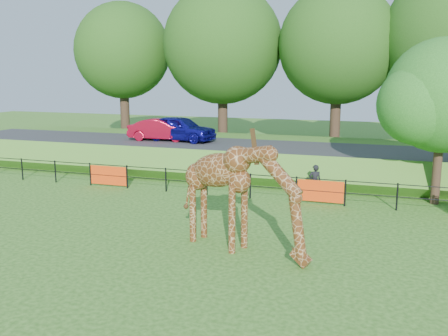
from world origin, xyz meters
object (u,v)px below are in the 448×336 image
Objects in this scene: car_red at (161,130)px; visitor at (315,181)px; giraffe at (242,198)px; car_blue at (180,128)px; tree_east at (445,100)px.

visitor is at bearing -123.26° from car_red.
visitor is (1.12, 7.33, -0.95)m from giraffe.
visitor is at bearing -112.92° from car_blue.
visitor is (8.68, -5.42, -1.42)m from car_blue.
tree_east is (6.09, 7.96, 2.60)m from giraffe.
giraffe is 1.09× the size of car_blue.
tree_east is (13.66, -4.78, 2.13)m from car_blue.
giraffe reaches higher than car_blue.
giraffe is 7.47m from visitor.
giraffe is 1.23× the size of car_red.
tree_east reaches higher than visitor.
visitor is at bearing -172.74° from tree_east.
car_blue reaches higher than car_red.
car_blue is 10.33m from visitor.
car_red is at bearing 106.48° from car_blue.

